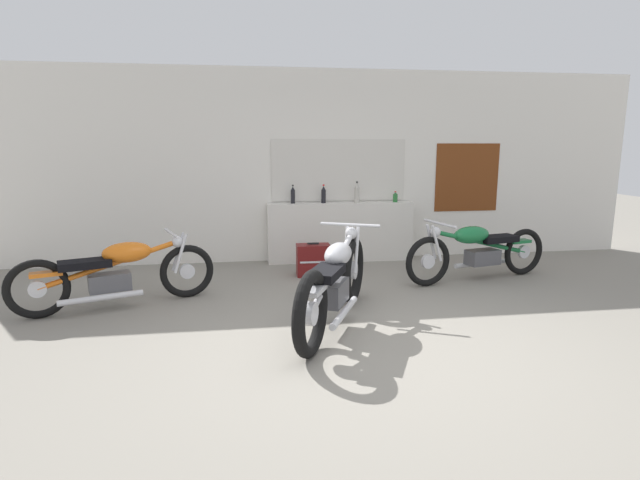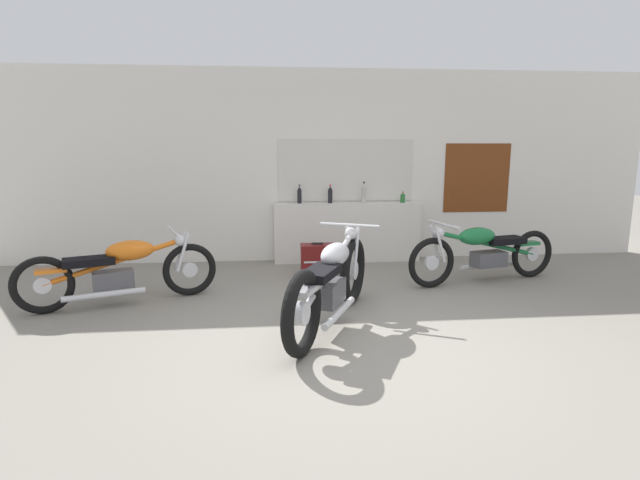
{
  "view_description": "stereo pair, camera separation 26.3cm",
  "coord_description": "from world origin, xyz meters",
  "px_view_note": "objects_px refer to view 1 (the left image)",
  "views": [
    {
      "loc": [
        -1.0,
        -3.91,
        1.72
      ],
      "look_at": [
        -0.22,
        1.36,
        0.7
      ],
      "focal_mm": 28.0,
      "sensor_mm": 36.0,
      "label": 1
    },
    {
      "loc": [
        -0.74,
        -3.95,
        1.72
      ],
      "look_at": [
        -0.22,
        1.36,
        0.7
      ],
      "focal_mm": 28.0,
      "sensor_mm": 36.0,
      "label": 2
    }
  ],
  "objects_px": {
    "bottle_left_center": "(324,195)",
    "bottle_leftmost": "(293,195)",
    "motorcycle_green": "(478,250)",
    "hard_case_darkred": "(313,260)",
    "bottle_right_center": "(395,197)",
    "motorcycle_orange": "(116,272)",
    "motorcycle_silver": "(335,282)",
    "bottle_center": "(357,193)"
  },
  "relations": [
    {
      "from": "bottle_left_center",
      "to": "bottle_leftmost",
      "type": "bearing_deg",
      "value": 177.51
    },
    {
      "from": "motorcycle_green",
      "to": "hard_case_darkred",
      "type": "bearing_deg",
      "value": 165.52
    },
    {
      "from": "bottle_left_center",
      "to": "bottle_right_center",
      "type": "xyz_separation_m",
      "value": [
        1.08,
        -0.04,
        -0.05
      ]
    },
    {
      "from": "bottle_left_center",
      "to": "motorcycle_orange",
      "type": "bearing_deg",
      "value": -144.08
    },
    {
      "from": "motorcycle_silver",
      "to": "hard_case_darkred",
      "type": "height_order",
      "value": "motorcycle_silver"
    },
    {
      "from": "bottle_right_center",
      "to": "hard_case_darkred",
      "type": "distance_m",
      "value": 1.71
    },
    {
      "from": "bottle_center",
      "to": "motorcycle_green",
      "type": "xyz_separation_m",
      "value": [
        1.31,
        -1.29,
        -0.62
      ]
    },
    {
      "from": "bottle_left_center",
      "to": "hard_case_darkred",
      "type": "distance_m",
      "value": 1.16
    },
    {
      "from": "bottle_center",
      "to": "motorcycle_orange",
      "type": "distance_m",
      "value": 3.54
    },
    {
      "from": "bottle_left_center",
      "to": "bottle_center",
      "type": "bearing_deg",
      "value": -5.54
    },
    {
      "from": "bottle_right_center",
      "to": "motorcycle_silver",
      "type": "height_order",
      "value": "bottle_right_center"
    },
    {
      "from": "motorcycle_green",
      "to": "bottle_center",
      "type": "bearing_deg",
      "value": 135.4
    },
    {
      "from": "motorcycle_green",
      "to": "hard_case_darkred",
      "type": "relative_size",
      "value": 4.7
    },
    {
      "from": "bottle_right_center",
      "to": "motorcycle_green",
      "type": "xyz_separation_m",
      "value": [
        0.72,
        -1.3,
        -0.55
      ]
    },
    {
      "from": "bottle_right_center",
      "to": "motorcycle_green",
      "type": "bearing_deg",
      "value": -61.06
    },
    {
      "from": "bottle_center",
      "to": "motorcycle_orange",
      "type": "bearing_deg",
      "value": -149.44
    },
    {
      "from": "motorcycle_silver",
      "to": "motorcycle_orange",
      "type": "bearing_deg",
      "value": 158.61
    },
    {
      "from": "bottle_center",
      "to": "bottle_right_center",
      "type": "relative_size",
      "value": 1.95
    },
    {
      "from": "bottle_leftmost",
      "to": "hard_case_darkred",
      "type": "bearing_deg",
      "value": -77.25
    },
    {
      "from": "motorcycle_green",
      "to": "hard_case_darkred",
      "type": "xyz_separation_m",
      "value": [
        -2.06,
        0.53,
        -0.19
      ]
    },
    {
      "from": "bottle_left_center",
      "to": "motorcycle_silver",
      "type": "xyz_separation_m",
      "value": [
        -0.3,
        -2.69,
        -0.57
      ]
    },
    {
      "from": "motorcycle_green",
      "to": "motorcycle_silver",
      "type": "height_order",
      "value": "motorcycle_silver"
    },
    {
      "from": "hard_case_darkred",
      "to": "bottle_leftmost",
      "type": "bearing_deg",
      "value": 102.75
    },
    {
      "from": "bottle_right_center",
      "to": "motorcycle_green",
      "type": "relative_size",
      "value": 0.08
    },
    {
      "from": "motorcycle_orange",
      "to": "motorcycle_green",
      "type": "height_order",
      "value": "motorcycle_green"
    },
    {
      "from": "bottle_left_center",
      "to": "bottle_right_center",
      "type": "relative_size",
      "value": 1.69
    },
    {
      "from": "bottle_leftmost",
      "to": "motorcycle_silver",
      "type": "height_order",
      "value": "bottle_leftmost"
    },
    {
      "from": "bottle_leftmost",
      "to": "motorcycle_green",
      "type": "height_order",
      "value": "bottle_leftmost"
    },
    {
      "from": "bottle_center",
      "to": "motorcycle_silver",
      "type": "distance_m",
      "value": 2.82
    },
    {
      "from": "bottle_center",
      "to": "motorcycle_green",
      "type": "bearing_deg",
      "value": -44.6
    },
    {
      "from": "hard_case_darkred",
      "to": "bottle_right_center",
      "type": "bearing_deg",
      "value": 29.89
    },
    {
      "from": "bottle_right_center",
      "to": "motorcycle_green",
      "type": "distance_m",
      "value": 1.59
    },
    {
      "from": "bottle_leftmost",
      "to": "motorcycle_green",
      "type": "distance_m",
      "value": 2.69
    },
    {
      "from": "bottle_leftmost",
      "to": "motorcycle_silver",
      "type": "xyz_separation_m",
      "value": [
        0.15,
        -2.7,
        -0.57
      ]
    },
    {
      "from": "bottle_left_center",
      "to": "motorcycle_silver",
      "type": "height_order",
      "value": "bottle_left_center"
    },
    {
      "from": "bottle_leftmost",
      "to": "bottle_center",
      "type": "xyz_separation_m",
      "value": [
        0.94,
        -0.07,
        0.02
      ]
    },
    {
      "from": "motorcycle_orange",
      "to": "bottle_right_center",
      "type": "bearing_deg",
      "value": 26.42
    },
    {
      "from": "bottle_center",
      "to": "bottle_right_center",
      "type": "height_order",
      "value": "bottle_center"
    },
    {
      "from": "bottle_center",
      "to": "motorcycle_silver",
      "type": "bearing_deg",
      "value": -106.7
    },
    {
      "from": "bottle_left_center",
      "to": "bottle_right_center",
      "type": "height_order",
      "value": "bottle_left_center"
    },
    {
      "from": "bottle_leftmost",
      "to": "motorcycle_green",
      "type": "xyz_separation_m",
      "value": [
        2.25,
        -1.36,
        -0.6
      ]
    },
    {
      "from": "motorcycle_orange",
      "to": "motorcycle_green",
      "type": "bearing_deg",
      "value": 6.36
    }
  ]
}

